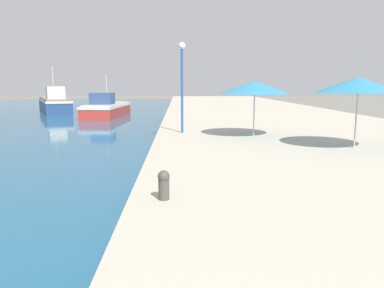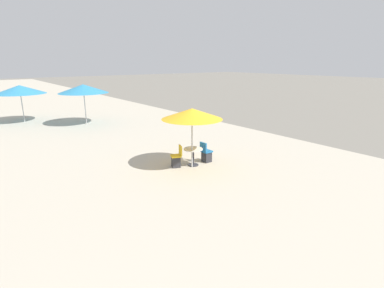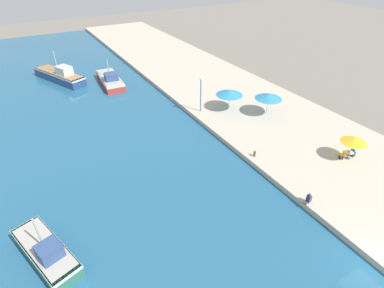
% 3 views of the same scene
% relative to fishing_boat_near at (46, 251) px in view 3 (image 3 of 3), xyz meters
% --- Properties ---
extents(ground_plane, '(200.00, 200.00, 0.00)m').
position_rel_fishing_boat_near_xyz_m(ground_plane, '(19.10, -11.82, -0.81)').
color(ground_plane, slate).
extents(quay_promenade, '(16.00, 90.00, 0.57)m').
position_rel_fishing_boat_near_xyz_m(quay_promenade, '(27.10, 25.18, -0.52)').
color(quay_promenade, '#BCB29E').
rests_on(quay_promenade, ground_plane).
extents(fishing_boat_near, '(3.94, 6.73, 3.86)m').
position_rel_fishing_boat_near_xyz_m(fishing_boat_near, '(0.00, 0.00, 0.00)').
color(fishing_boat_near, '#33705B').
rests_on(fishing_boat_near, water_basin).
extents(fishing_boat_mid, '(3.34, 8.72, 3.89)m').
position_rel_fishing_boat_near_xyz_m(fishing_boat_mid, '(13.45, 29.31, 0.00)').
color(fishing_boat_mid, red).
rests_on(fishing_boat_mid, water_basin).
extents(fishing_boat_far, '(6.58, 11.01, 4.84)m').
position_rel_fishing_boat_near_xyz_m(fishing_boat_far, '(6.83, 34.79, 0.18)').
color(fishing_boat_far, navy).
rests_on(fishing_boat_far, water_basin).
extents(cafe_umbrella_pink, '(2.46, 2.46, 2.47)m').
position_rel_fishing_boat_near_xyz_m(cafe_umbrella_pink, '(27.59, -3.21, 2.01)').
color(cafe_umbrella_pink, '#B7B7B7').
rests_on(cafe_umbrella_pink, quay_promenade).
extents(cafe_umbrella_white, '(3.32, 3.32, 2.75)m').
position_rel_fishing_boat_near_xyz_m(cafe_umbrella_white, '(27.13, 8.27, 2.22)').
color(cafe_umbrella_white, '#B7B7B7').
rests_on(cafe_umbrella_white, quay_promenade).
extents(cafe_umbrella_striped, '(3.44, 3.44, 2.63)m').
position_rel_fishing_boat_near_xyz_m(cafe_umbrella_striped, '(23.84, 11.82, 2.09)').
color(cafe_umbrella_striped, '#B7B7B7').
rests_on(cafe_umbrella_striped, quay_promenade).
extents(cafe_table, '(0.80, 0.80, 0.74)m').
position_rel_fishing_boat_near_xyz_m(cafe_table, '(27.77, -3.07, 0.29)').
color(cafe_table, '#333338').
rests_on(cafe_table, quay_promenade).
extents(cafe_chair_left, '(0.43, 0.40, 0.91)m').
position_rel_fishing_boat_near_xyz_m(cafe_chair_left, '(28.49, -3.06, 0.08)').
color(cafe_chair_left, '#2D2D33').
rests_on(cafe_chair_left, quay_promenade).
extents(cafe_chair_right, '(0.55, 0.54, 0.91)m').
position_rel_fishing_boat_near_xyz_m(cafe_chair_right, '(27.10, -2.79, 0.08)').
color(cafe_chair_right, '#2D2D33').
rests_on(cafe_chair_right, quay_promenade).
extents(person_at_quay, '(0.53, 0.36, 0.97)m').
position_rel_fishing_boat_near_xyz_m(person_at_quay, '(19.41, -5.47, 0.19)').
color(person_at_quay, brown).
rests_on(person_at_quay, quay_promenade).
extents(mooring_bollard, '(0.26, 0.26, 0.65)m').
position_rel_fishing_boat_near_xyz_m(mooring_bollard, '(19.89, 1.88, 0.11)').
color(mooring_bollard, '#4C4742').
rests_on(mooring_bollard, quay_promenade).
extents(lamppost, '(0.36, 0.36, 4.56)m').
position_rel_fishing_boat_near_xyz_m(lamppost, '(20.40, 13.18, 2.85)').
color(lamppost, '#28519E').
rests_on(lamppost, quay_promenade).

